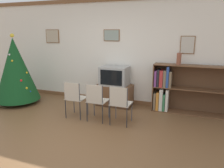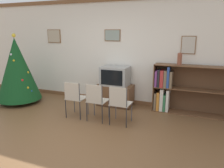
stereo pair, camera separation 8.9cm
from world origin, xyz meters
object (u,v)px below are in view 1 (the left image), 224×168
object	(u,v)px
folding_chair_center	(96,100)
vase	(179,59)
tv_console	(114,95)
bookshelf	(181,89)
folding_chair_left	(74,97)
christmas_tree	(16,69)
television	(114,76)
folding_chair_right	(120,103)

from	to	relation	value
folding_chair_center	vase	size ratio (longest dim) A/B	3.01
tv_console	bookshelf	bearing A→B (deg)	3.30
bookshelf	folding_chair_left	bearing A→B (deg)	-150.77
christmas_tree	television	world-z (taller)	christmas_tree
christmas_tree	bookshelf	distance (m)	4.21
folding_chair_center	bookshelf	distance (m)	2.03
tv_console	bookshelf	xyz separation A→B (m)	(1.63, 0.09, 0.28)
tv_console	television	distance (m)	0.51
christmas_tree	vase	size ratio (longest dim) A/B	6.70
bookshelf	vase	xyz separation A→B (m)	(-0.10, -0.04, 0.72)
christmas_tree	folding_chair_center	xyz separation A→B (m)	(2.48, -0.38, -0.43)
christmas_tree	vase	distance (m)	4.10
tv_console	christmas_tree	bearing A→B (deg)	-163.57
christmas_tree	folding_chair_center	size ratio (longest dim) A/B	2.22
tv_console	folding_chair_left	bearing A→B (deg)	-115.20
christmas_tree	bookshelf	world-z (taller)	christmas_tree
christmas_tree	tv_console	world-z (taller)	christmas_tree
folding_chair_right	bookshelf	world-z (taller)	bookshelf
bookshelf	vase	bearing A→B (deg)	-161.02
folding_chair_center	bookshelf	xyz separation A→B (m)	(1.63, 1.21, 0.08)
vase	christmas_tree	bearing A→B (deg)	-168.86
television	tv_console	bearing A→B (deg)	90.00
christmas_tree	vase	world-z (taller)	christmas_tree
christmas_tree	folding_chair_right	distance (m)	3.06
folding_chair_right	vase	distance (m)	1.74
tv_console	folding_chair_center	world-z (taller)	folding_chair_center
tv_console	folding_chair_left	distance (m)	1.25
folding_chair_center	folding_chair_left	bearing A→B (deg)	180.00
tv_console	television	xyz separation A→B (m)	(0.00, -0.00, 0.51)
vase	bookshelf	bearing A→B (deg)	18.98
folding_chair_center	bookshelf	world-z (taller)	bookshelf
folding_chair_left	vase	size ratio (longest dim) A/B	3.01
television	vase	xyz separation A→B (m)	(1.53, 0.06, 0.50)
folding_chair_center	vase	xyz separation A→B (m)	(1.53, 1.17, 0.80)
christmas_tree	folding_chair_right	world-z (taller)	christmas_tree
folding_chair_left	folding_chair_right	size ratio (longest dim) A/B	1.00
bookshelf	tv_console	bearing A→B (deg)	-176.70
folding_chair_center	vase	world-z (taller)	vase
bookshelf	folding_chair_center	bearing A→B (deg)	-143.54
television	folding_chair_left	distance (m)	1.26
folding_chair_right	bookshelf	size ratio (longest dim) A/B	0.40
christmas_tree	folding_chair_center	distance (m)	2.55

